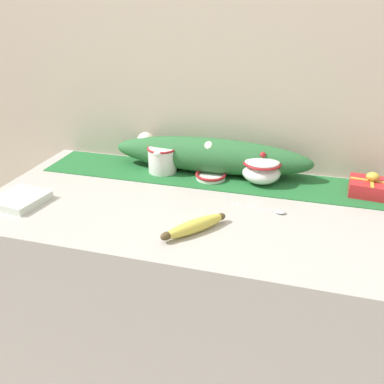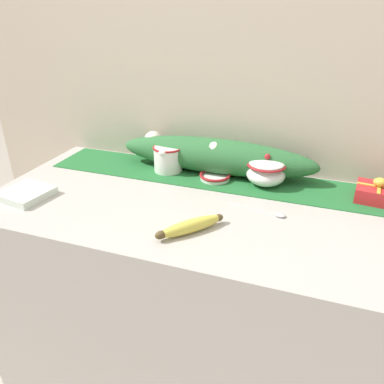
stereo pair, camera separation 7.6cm
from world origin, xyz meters
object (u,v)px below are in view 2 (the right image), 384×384
Objects in this scene: sugar_bowl at (266,171)px; napkin_stack at (26,194)px; banana at (190,226)px; small_dish at (215,176)px; gift_box at (378,193)px; spoon at (274,214)px; cream_pitcher at (168,158)px.

napkin_stack is at bearing -153.95° from sugar_bowl.
banana is at bearing -110.98° from sugar_bowl.
small_dish is 0.53m from gift_box.
sugar_bowl reaches higher than spoon.
sugar_bowl is at bearing 179.56° from gift_box.
cream_pitcher is 0.96× the size of sugar_bowl.
sugar_bowl is at bearing 117.01° from spoon.
cream_pitcher is 0.50m from napkin_stack.
small_dish is 0.79× the size of gift_box.
cream_pitcher reaches higher than spoon.
sugar_bowl is 0.80m from napkin_stack.
spoon is (0.20, 0.17, -0.01)m from banana.
sugar_bowl is at bearing 26.05° from napkin_stack.
small_dish is (-0.18, -0.02, -0.04)m from sugar_bowl.
small_dish is 0.63m from napkin_stack.
sugar_bowl reaches higher than cream_pitcher.
spoon is (0.06, -0.20, -0.05)m from sugar_bowl.
sugar_bowl reaches higher than small_dish.
gift_box is at bearing -0.29° from cream_pitcher.
spoon is 1.32× the size of gift_box.
cream_pitcher is 0.70× the size of spoon.
small_dish is at bearing -5.47° from cream_pitcher.
cream_pitcher reaches higher than napkin_stack.
small_dish is 0.36m from banana.
small_dish reaches higher than spoon.
spoon is at bearing 10.90° from napkin_stack.
cream_pitcher is at bearing 174.53° from small_dish.
small_dish is at bearing -174.49° from sugar_bowl.
napkin_stack reaches higher than small_dish.
cream_pitcher is 0.92× the size of gift_box.
sugar_bowl is 0.73× the size of spoon.
banana reaches higher than spoon.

